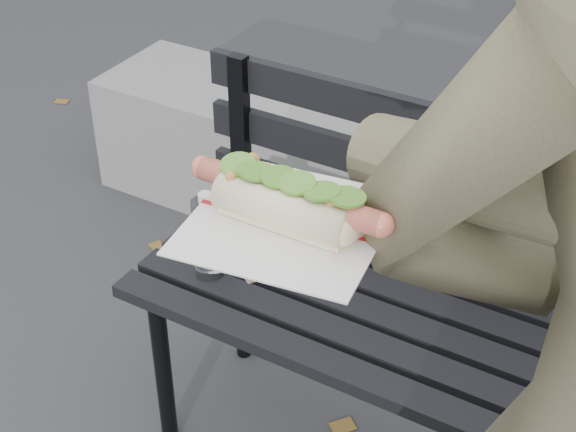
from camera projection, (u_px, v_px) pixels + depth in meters
name	position (u px, v px, depth m)	size (l,w,h in m)	color
park_bench	(482.00, 308.00, 1.79)	(1.50, 0.44, 0.88)	black
concrete_block	(275.00, 155.00, 2.91)	(1.20, 0.40, 0.40)	slate
held_hotdog	(500.00, 208.00, 0.82)	(0.62, 0.32, 0.20)	#4E4A34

